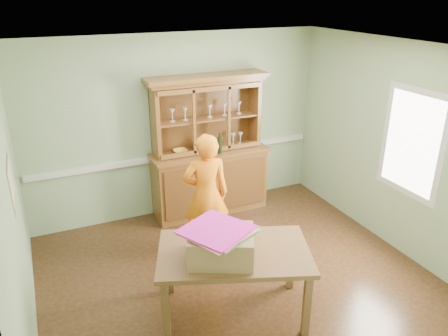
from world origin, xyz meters
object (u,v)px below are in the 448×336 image
dining_table (234,258)px  cardboard_box (221,246)px  china_hutch (209,166)px  person (206,195)px

dining_table → cardboard_box: (-0.17, -0.07, 0.24)m
china_hutch → dining_table: (-0.67, -2.30, -0.06)m
china_hutch → dining_table: 2.40m
dining_table → person: person is taller
cardboard_box → china_hutch: bearing=70.4°
china_hutch → person: size_ratio=1.30×
dining_table → person: 1.26m
cardboard_box → person: 1.37m
china_hutch → cardboard_box: bearing=-109.6°
dining_table → person: bearing=101.8°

